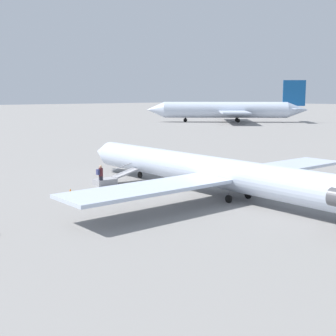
% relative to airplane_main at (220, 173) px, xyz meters
% --- Properties ---
extents(ground_plane, '(600.00, 600.00, 0.00)m').
position_rel_airplane_main_xyz_m(ground_plane, '(0.90, -0.01, -1.76)').
color(ground_plane, gray).
extents(airplane_main, '(32.91, 25.38, 5.91)m').
position_rel_airplane_main_xyz_m(airplane_main, '(0.00, 0.00, 0.00)').
color(airplane_main, silver).
rests_on(airplane_main, ground).
extents(airplane_taxiing_distant, '(33.70, 35.15, 11.02)m').
position_rel_airplane_main_xyz_m(airplane_taxiing_distant, '(61.80, -68.95, 1.54)').
color(airplane_taxiing_distant, silver).
rests_on(airplane_taxiing_distant, ground).
extents(boarding_stairs, '(1.12, 4.03, 1.54)m').
position_rel_airplane_main_xyz_m(boarding_stairs, '(9.19, 3.55, -1.40)').
color(boarding_stairs, '#99999E').
rests_on(boarding_stairs, ground).
extents(passenger, '(0.36, 0.54, 1.74)m').
position_rel_airplane_main_xyz_m(passenger, '(8.83, 4.61, -0.75)').
color(passenger, '#23232D').
rests_on(passenger, ground).
extents(traffic_cone_near_stairs, '(0.56, 0.56, 0.62)m').
position_rel_airplane_main_xyz_m(traffic_cone_near_stairs, '(6.96, 8.37, -1.47)').
color(traffic_cone_near_stairs, black).
rests_on(traffic_cone_near_stairs, ground).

